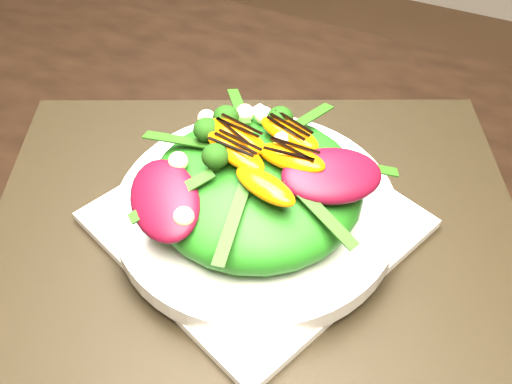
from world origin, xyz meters
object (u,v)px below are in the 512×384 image
at_px(placemat, 256,225).
at_px(dining_table, 116,240).
at_px(orange_segment, 256,149).
at_px(lettuce_mound, 256,187).
at_px(salad_bowl, 256,210).
at_px(plate_base, 256,220).

bearing_deg(placemat, dining_table, -154.79).
relative_size(placemat, orange_segment, 8.24).
height_order(lettuce_mound, orange_segment, orange_segment).
relative_size(placemat, salad_bowl, 1.94).
bearing_deg(orange_segment, placemat, -63.84).
height_order(placemat, lettuce_mound, lettuce_mound).
bearing_deg(lettuce_mound, salad_bowl, 153.43).
distance_m(placemat, plate_base, 0.01).
xyz_separation_m(placemat, salad_bowl, (0.00, 0.00, 0.02)).
xyz_separation_m(plate_base, lettuce_mound, (0.00, -0.00, 0.05)).
bearing_deg(orange_segment, lettuce_mound, -63.84).
xyz_separation_m(placemat, lettuce_mound, (0.00, 0.00, 0.05)).
distance_m(dining_table, placemat, 0.14).
xyz_separation_m(dining_table, orange_segment, (0.13, 0.07, 0.12)).
height_order(dining_table, lettuce_mound, dining_table).
xyz_separation_m(plate_base, salad_bowl, (-0.00, 0.00, 0.01)).
relative_size(lettuce_mound, orange_segment, 3.11).
bearing_deg(salad_bowl, orange_segment, 116.16).
bearing_deg(dining_table, plate_base, 25.21).
xyz_separation_m(dining_table, plate_base, (0.13, 0.06, 0.03)).
distance_m(placemat, lettuce_mound, 0.05).
bearing_deg(lettuce_mound, placemat, 180.00).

